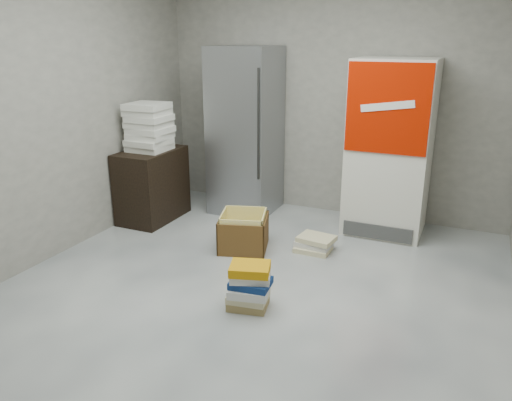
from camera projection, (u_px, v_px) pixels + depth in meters
The scene contains 10 objects.
ground at pixel (234, 307), 3.88m from camera, with size 5.00×5.00×0.00m, color silver.
room_shell at pixel (230, 69), 3.31m from camera, with size 4.04×5.04×2.82m.
steel_fridge at pixel (246, 131), 5.77m from camera, with size 0.70×0.72×1.90m.
coke_cooler at pixel (390, 148), 5.14m from camera, with size 0.80×0.73×1.80m.
wood_shelf at pixel (152, 185), 5.64m from camera, with size 0.50×0.80×0.80m, color black.
supply_box_stack at pixel (149, 127), 5.43m from camera, with size 0.44×0.45×0.52m.
phonebook_stack_main at pixel (249, 286), 3.82m from camera, with size 0.37×0.34×0.37m.
phonebook_stack_side at pixel (315, 243), 4.87m from camera, with size 0.38×0.30×0.15m.
cardboard_box at pixel (244, 234), 4.91m from camera, with size 0.57×0.57×0.37m.
bucket_lid at pixel (250, 280), 4.21m from camera, with size 0.33×0.33×0.09m, color gold.
Camera 1 is at (1.55, -3.05, 2.01)m, focal length 35.00 mm.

